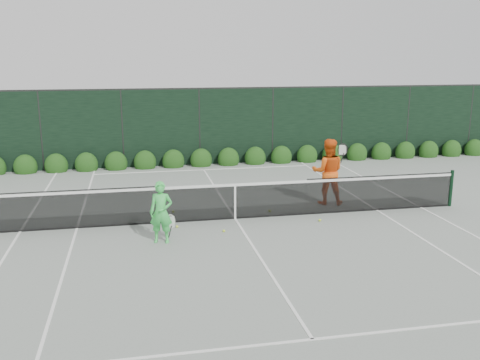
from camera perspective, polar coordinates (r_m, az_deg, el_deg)
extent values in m
plane|color=gray|center=(14.46, -0.52, -4.16)|extent=(80.00, 80.00, 0.00)
cylinder|color=black|center=(16.70, 21.58, -0.82)|extent=(0.10, 0.10, 1.07)
cube|color=black|center=(14.17, -17.47, -3.02)|extent=(4.40, 0.01, 1.02)
cube|color=black|center=(14.32, -0.53, -2.33)|extent=(4.00, 0.01, 0.96)
cube|color=black|center=(15.63, 14.77, -1.34)|extent=(4.40, 0.01, 1.02)
cube|color=white|center=(14.21, -0.53, -0.53)|extent=(12.80, 0.03, 0.07)
cube|color=black|center=(14.45, -0.52, -4.09)|extent=(12.80, 0.02, 0.04)
cube|color=white|center=(14.33, -0.53, -2.42)|extent=(0.05, 0.03, 0.91)
imported|color=#3ED456|center=(12.63, -8.41, -3.43)|extent=(0.60, 0.46, 1.47)
torus|color=beige|center=(12.82, -7.50, -4.47)|extent=(0.28, 0.17, 0.30)
cylinder|color=black|center=(12.90, -7.47, -5.49)|extent=(0.10, 0.03, 0.30)
imported|color=#F35C14|center=(15.88, 9.35, 0.88)|extent=(1.11, 0.97, 1.95)
torus|color=black|center=(15.70, 10.90, 3.19)|extent=(0.30, 0.07, 0.30)
cylinder|color=black|center=(15.74, 10.86, 2.33)|extent=(0.10, 0.03, 0.30)
cube|color=white|center=(14.52, -22.40, -5.11)|extent=(0.06, 23.77, 0.01)
cube|color=white|center=(16.36, 18.72, -2.79)|extent=(0.06, 23.77, 0.01)
cube|color=white|center=(14.31, -17.00, -4.93)|extent=(0.06, 23.77, 0.01)
cube|color=white|center=(15.73, 14.39, -3.13)|extent=(0.06, 23.77, 0.01)
cube|color=white|center=(25.93, -5.49, 3.60)|extent=(11.03, 0.06, 0.01)
cube|color=white|center=(20.58, -3.89, 1.10)|extent=(8.23, 0.06, 0.01)
cube|color=white|center=(8.75, 7.75, -16.49)|extent=(8.23, 0.06, 0.01)
cube|color=white|center=(14.46, -0.52, -4.14)|extent=(0.06, 12.80, 0.01)
cube|color=black|center=(21.40, -4.34, 5.63)|extent=(32.00, 0.06, 3.00)
cube|color=#262826|center=(21.25, -4.41, 9.72)|extent=(32.00, 0.06, 0.06)
cylinder|color=#262826|center=(21.51, -20.46, 4.87)|extent=(0.08, 0.08, 3.00)
cylinder|color=#262826|center=(21.24, -12.43, 5.30)|extent=(0.08, 0.08, 3.00)
cylinder|color=#262826|center=(21.40, -4.34, 5.63)|extent=(0.08, 0.08, 3.00)
cylinder|color=#262826|center=(21.96, 3.49, 5.84)|extent=(0.08, 0.08, 3.00)
cylinder|color=#262826|center=(22.91, 10.80, 5.94)|extent=(0.08, 0.08, 3.00)
cylinder|color=#262826|center=(24.20, 17.43, 5.94)|extent=(0.08, 0.08, 3.00)
cylinder|color=#262826|center=(25.77, 23.33, 5.88)|extent=(0.08, 0.08, 3.00)
ellipsoid|color=#163A10|center=(21.48, -21.91, 1.30)|extent=(0.86, 0.65, 0.94)
ellipsoid|color=#163A10|center=(21.30, -19.01, 1.45)|extent=(0.86, 0.65, 0.94)
ellipsoid|color=#163A10|center=(21.18, -16.06, 1.59)|extent=(0.86, 0.65, 0.94)
ellipsoid|color=#163A10|center=(21.11, -13.09, 1.73)|extent=(0.86, 0.65, 0.94)
ellipsoid|color=#163A10|center=(21.11, -10.10, 1.87)|extent=(0.86, 0.65, 0.94)
ellipsoid|color=#163A10|center=(21.16, -7.12, 2.00)|extent=(0.86, 0.65, 0.94)
ellipsoid|color=#163A10|center=(21.26, -4.16, 2.12)|extent=(0.86, 0.65, 0.94)
ellipsoid|color=#163A10|center=(21.42, -1.24, 2.24)|extent=(0.86, 0.65, 0.94)
ellipsoid|color=#163A10|center=(21.64, 1.63, 2.35)|extent=(0.86, 0.65, 0.94)
ellipsoid|color=#163A10|center=(21.91, 4.43, 2.45)|extent=(0.86, 0.65, 0.94)
ellipsoid|color=#163A10|center=(22.23, 7.17, 2.55)|extent=(0.86, 0.65, 0.94)
ellipsoid|color=#163A10|center=(22.60, 9.82, 2.63)|extent=(0.86, 0.65, 0.94)
ellipsoid|color=#163A10|center=(23.02, 12.37, 2.71)|extent=(0.86, 0.65, 0.94)
ellipsoid|color=#163A10|center=(23.48, 14.84, 2.77)|extent=(0.86, 0.65, 0.94)
ellipsoid|color=#163A10|center=(23.98, 17.20, 2.84)|extent=(0.86, 0.65, 0.94)
ellipsoid|color=#163A10|center=(24.52, 19.47, 2.89)|extent=(0.86, 0.65, 0.94)
ellipsoid|color=#163A10|center=(25.10, 21.63, 2.94)|extent=(0.86, 0.65, 0.94)
ellipsoid|color=#163A10|center=(25.71, 23.69, 2.98)|extent=(0.86, 0.65, 0.94)
sphere|color=#D6F636|center=(13.40, -1.73, -5.44)|extent=(0.07, 0.07, 0.07)
sphere|color=#D6F636|center=(13.82, -6.73, -4.95)|extent=(0.07, 0.07, 0.07)
sphere|color=#D6F636|center=(15.08, 3.18, -3.31)|extent=(0.07, 0.07, 0.07)
sphere|color=#D6F636|center=(15.12, -7.12, -3.35)|extent=(0.07, 0.07, 0.07)
sphere|color=#D6F636|center=(14.39, 8.51, -4.26)|extent=(0.07, 0.07, 0.07)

